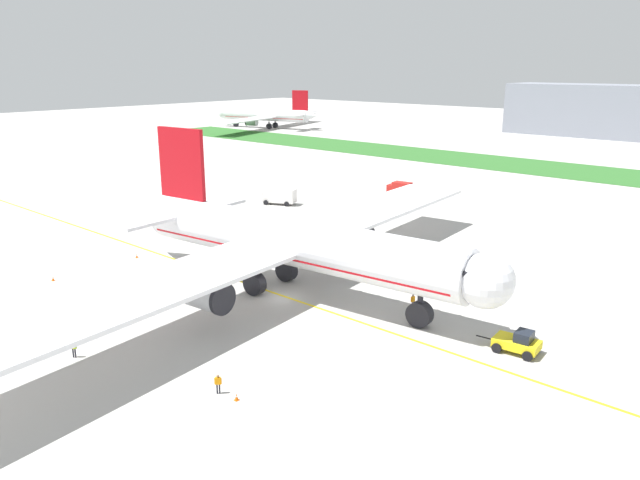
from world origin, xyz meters
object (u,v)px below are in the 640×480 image
object	(u,v)px
airliner_foreground	(288,242)
traffic_cone_starboard_wing	(53,278)
pushback_tug	(518,342)
ground_crew_marshaller_front	(218,382)
service_truck_baggage_loader	(400,189)
service_truck_catering_van	(280,196)
ground_crew_wingwalker_port	(73,346)
ground_crew_wingwalker_starboard	(413,300)
traffic_cone_port_wing	(237,397)
traffic_cone_near_nose	(137,256)
parked_airliner_far_left	(267,115)

from	to	relation	value
airliner_foreground	traffic_cone_starboard_wing	bearing A→B (deg)	-145.93
pushback_tug	ground_crew_marshaller_front	world-z (taller)	pushback_tug
ground_crew_marshaller_front	service_truck_baggage_loader	xyz separation A→B (m)	(-31.72, 70.63, 0.65)
traffic_cone_starboard_wing	service_truck_catering_van	distance (m)	48.33
ground_crew_wingwalker_port	ground_crew_wingwalker_starboard	distance (m)	33.31
ground_crew_wingwalker_port	traffic_cone_port_wing	xyz separation A→B (m)	(16.14, 4.71, -0.78)
pushback_tug	service_truck_catering_van	distance (m)	65.67
traffic_cone_near_nose	service_truck_baggage_loader	distance (m)	55.39
ground_crew_wingwalker_starboard	traffic_cone_near_nose	xyz separation A→B (m)	(-37.34, -9.42, -0.69)
ground_crew_marshaller_front	parked_airliner_far_left	world-z (taller)	parked_airliner_far_left
traffic_cone_port_wing	parked_airliner_far_left	distance (m)	210.11
airliner_foreground	service_truck_baggage_loader	world-z (taller)	airliner_foreground
airliner_foreground	traffic_cone_port_wing	size ratio (longest dim) A/B	138.03
traffic_cone_port_wing	parked_airliner_far_left	bearing A→B (deg)	135.72
ground_crew_wingwalker_port	traffic_cone_near_nose	size ratio (longest dim) A/B	3.01
ground_crew_wingwalker_starboard	parked_airliner_far_left	world-z (taller)	parked_airliner_far_left
ground_crew_marshaller_front	pushback_tug	bearing A→B (deg)	57.40
traffic_cone_port_wing	service_truck_baggage_loader	bearing A→B (deg)	115.49
traffic_cone_near_nose	service_truck_baggage_loader	size ratio (longest dim) A/B	0.12
parked_airliner_far_left	service_truck_baggage_loader	bearing A→B (deg)	-33.15
airliner_foreground	traffic_cone_near_nose	world-z (taller)	airliner_foreground
ground_crew_wingwalker_port	pushback_tug	bearing A→B (deg)	43.14
pushback_tug	ground_crew_wingwalker_port	bearing A→B (deg)	-136.86
ground_crew_wingwalker_port	traffic_cone_port_wing	distance (m)	16.83
traffic_cone_port_wing	traffic_cone_starboard_wing	bearing A→B (deg)	174.67
airliner_foreground	service_truck_catering_van	size ratio (longest dim) A/B	12.27
service_truck_baggage_loader	airliner_foreground	bearing A→B (deg)	-68.47
ground_crew_wingwalker_starboard	service_truck_baggage_loader	distance (m)	56.66
pushback_tug	traffic_cone_near_nose	size ratio (longest dim) A/B	10.02
ground_crew_marshaller_front	service_truck_catering_van	bearing A→B (deg)	131.19
airliner_foreground	traffic_cone_starboard_wing	size ratio (longest dim) A/B	138.03
traffic_cone_starboard_wing	parked_airliner_far_left	bearing A→B (deg)	128.35
ground_crew_wingwalker_port	parked_airliner_far_left	size ratio (longest dim) A/B	0.02
ground_crew_wingwalker_port	service_truck_baggage_loader	xyz separation A→B (m)	(-17.40, 75.06, 0.58)
ground_crew_wingwalker_starboard	traffic_cone_port_wing	bearing A→B (deg)	-89.52
pushback_tug	service_truck_baggage_loader	bearing A→B (deg)	133.69
ground_crew_marshaller_front	ground_crew_wingwalker_port	bearing A→B (deg)	-162.78
pushback_tug	ground_crew_wingwalker_port	world-z (taller)	pushback_tug
ground_crew_wingwalker_port	ground_crew_marshaller_front	size ratio (longest dim) A/B	1.07
traffic_cone_starboard_wing	airliner_foreground	bearing A→B (deg)	34.07
ground_crew_wingwalker_port	traffic_cone_port_wing	size ratio (longest dim) A/B	3.01
service_truck_catering_van	traffic_cone_near_nose	bearing A→B (deg)	-75.85
ground_crew_wingwalker_starboard	traffic_cone_starboard_wing	bearing A→B (deg)	-150.25
service_truck_catering_van	traffic_cone_starboard_wing	bearing A→B (deg)	-78.69
pushback_tug	parked_airliner_far_left	distance (m)	205.08
ground_crew_wingwalker_starboard	service_truck_baggage_loader	bearing A→B (deg)	126.04
pushback_tug	traffic_cone_port_wing	size ratio (longest dim) A/B	10.02
pushback_tug	traffic_cone_starboard_wing	bearing A→B (deg)	-159.37
traffic_cone_starboard_wing	parked_airliner_far_left	size ratio (longest dim) A/B	0.01
traffic_cone_near_nose	service_truck_baggage_loader	xyz separation A→B (m)	(4.01, 55.23, 1.36)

